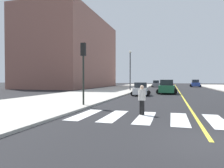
# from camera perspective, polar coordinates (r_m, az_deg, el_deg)

# --- Properties ---
(ground_plane) EXTENTS (220.00, 220.00, 0.00)m
(ground_plane) POSITION_cam_1_polar(r_m,az_deg,el_deg) (8.03, 25.55, -14.17)
(ground_plane) COLOR black
(sidewalk_kerb_west) EXTENTS (10.00, 120.00, 0.15)m
(sidewalk_kerb_west) POSITION_cam_1_polar(r_m,az_deg,el_deg) (29.76, -5.64, -2.67)
(sidewalk_kerb_west) COLOR #B2ADA3
(sidewalk_kerb_west) RESTS_ON ground
(crosswalk_paint) EXTENTS (13.50, 4.00, 0.01)m
(crosswalk_paint) POSITION_cam_1_polar(r_m,az_deg,el_deg) (11.89, 22.26, -9.06)
(crosswalk_paint) COLOR silver
(crosswalk_paint) RESTS_ON ground
(lane_divider_paint) EXTENTS (0.16, 80.00, 0.01)m
(lane_divider_paint) POSITION_cam_1_polar(r_m,az_deg,el_deg) (47.70, 17.42, -1.32)
(lane_divider_paint) COLOR yellow
(lane_divider_paint) RESTS_ON ground
(low_rise_brick_west) EXTENTS (16.00, 32.00, 18.64)m
(low_rise_brick_west) POSITION_cam_1_polar(r_m,az_deg,el_deg) (59.31, -10.62, 8.23)
(low_rise_brick_west) COLOR #85554B
(low_rise_brick_west) RESTS_ON ground
(car_red_nearest) EXTENTS (2.66, 4.24, 1.88)m
(car_red_nearest) POSITION_cam_1_polar(r_m,az_deg,el_deg) (44.98, 15.28, -0.35)
(car_red_nearest) COLOR red
(car_red_nearest) RESTS_ON ground
(car_blue_second) EXTENTS (2.92, 4.62, 2.04)m
(car_blue_second) POSITION_cam_1_polar(r_m,az_deg,el_deg) (62.47, 21.74, 0.12)
(car_blue_second) COLOR #2D479E
(car_blue_second) RESTS_ON ground
(car_green_third) EXTENTS (2.96, 4.67, 2.07)m
(car_green_third) POSITION_cam_1_polar(r_m,az_deg,el_deg) (31.61, 14.73, -0.86)
(car_green_third) COLOR #236B42
(car_green_third) RESTS_ON ground
(car_white_fourth) EXTENTS (2.52, 3.93, 1.72)m
(car_white_fourth) POSITION_cam_1_polar(r_m,az_deg,el_deg) (27.63, 7.86, -1.46)
(car_white_fourth) COLOR silver
(car_white_fourth) RESTS_ON ground
(car_gray_fifth) EXTENTS (2.69, 4.18, 1.83)m
(car_gray_fifth) POSITION_cam_1_polar(r_m,az_deg,el_deg) (58.48, 11.92, 0.01)
(car_gray_fifth) COLOR slate
(car_gray_fifth) RESTS_ON ground
(traffic_light_far_corner) EXTENTS (0.36, 0.41, 4.78)m
(traffic_light_far_corner) POSITION_cam_1_polar(r_m,az_deg,el_deg) (16.40, -7.80, 6.13)
(traffic_light_far_corner) COLOR black
(traffic_light_far_corner) RESTS_ON sidewalk_kerb_west
(pedestrian_crossing) EXTENTS (0.44, 0.44, 1.77)m
(pedestrian_crossing) POSITION_cam_1_polar(r_m,az_deg,el_deg) (12.58, 8.16, -3.97)
(pedestrian_crossing) COLOR black
(pedestrian_crossing) RESTS_ON ground
(street_lamp) EXTENTS (0.44, 0.44, 7.18)m
(street_lamp) POSITION_cam_1_polar(r_m,az_deg,el_deg) (38.32, 4.97, 4.68)
(street_lamp) COLOR #38383D
(street_lamp) RESTS_ON sidewalk_kerb_west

